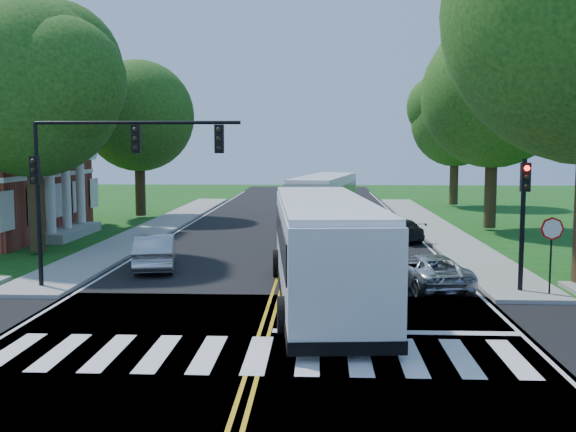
# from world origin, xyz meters

# --- Properties ---
(ground) EXTENTS (140.00, 140.00, 0.00)m
(ground) POSITION_xyz_m (0.00, 0.00, 0.00)
(ground) COLOR #134912
(ground) RESTS_ON ground
(road) EXTENTS (14.00, 96.00, 0.01)m
(road) POSITION_xyz_m (0.00, 18.00, 0.01)
(road) COLOR black
(road) RESTS_ON ground
(cross_road) EXTENTS (60.00, 12.00, 0.01)m
(cross_road) POSITION_xyz_m (0.00, 0.00, 0.01)
(cross_road) COLOR black
(cross_road) RESTS_ON ground
(center_line) EXTENTS (0.36, 70.00, 0.01)m
(center_line) POSITION_xyz_m (0.00, 22.00, 0.01)
(center_line) COLOR gold
(center_line) RESTS_ON road
(edge_line_w) EXTENTS (0.12, 70.00, 0.01)m
(edge_line_w) POSITION_xyz_m (-6.80, 22.00, 0.01)
(edge_line_w) COLOR silver
(edge_line_w) RESTS_ON road
(edge_line_e) EXTENTS (0.12, 70.00, 0.01)m
(edge_line_e) POSITION_xyz_m (6.80, 22.00, 0.01)
(edge_line_e) COLOR silver
(edge_line_e) RESTS_ON road
(crosswalk) EXTENTS (12.60, 3.00, 0.01)m
(crosswalk) POSITION_xyz_m (0.00, -0.50, 0.02)
(crosswalk) COLOR silver
(crosswalk) RESTS_ON road
(stop_bar) EXTENTS (6.60, 0.40, 0.01)m
(stop_bar) POSITION_xyz_m (3.50, 1.60, 0.02)
(stop_bar) COLOR silver
(stop_bar) RESTS_ON road
(sidewalk_nw) EXTENTS (2.60, 40.00, 0.15)m
(sidewalk_nw) POSITION_xyz_m (-8.30, 25.00, 0.07)
(sidewalk_nw) COLOR gray
(sidewalk_nw) RESTS_ON ground
(sidewalk_ne) EXTENTS (2.60, 40.00, 0.15)m
(sidewalk_ne) POSITION_xyz_m (8.30, 25.00, 0.07)
(sidewalk_ne) COLOR gray
(sidewalk_ne) RESTS_ON ground
(tree_west_near) EXTENTS (8.00, 8.00, 11.40)m
(tree_west_near) POSITION_xyz_m (-11.50, 14.00, 7.53)
(tree_west_near) COLOR black
(tree_west_near) RESTS_ON ground
(tree_west_far) EXTENTS (7.60, 7.60, 10.67)m
(tree_west_far) POSITION_xyz_m (-11.00, 30.00, 7.00)
(tree_west_far) COLOR black
(tree_west_far) RESTS_ON ground
(tree_east_mid) EXTENTS (8.40, 8.40, 11.93)m
(tree_east_mid) POSITION_xyz_m (11.50, 24.00, 7.86)
(tree_east_mid) COLOR black
(tree_east_mid) RESTS_ON ground
(tree_east_far) EXTENTS (7.20, 7.20, 10.34)m
(tree_east_far) POSITION_xyz_m (12.50, 40.00, 6.86)
(tree_east_far) COLOR black
(tree_east_far) RESTS_ON ground
(signal_nw) EXTENTS (7.15, 0.46, 5.66)m
(signal_nw) POSITION_xyz_m (-5.86, 6.43, 4.38)
(signal_nw) COLOR black
(signal_nw) RESTS_ON ground
(signal_ne) EXTENTS (0.30, 0.46, 4.40)m
(signal_ne) POSITION_xyz_m (8.20, 6.44, 2.96)
(signal_ne) COLOR black
(signal_ne) RESTS_ON ground
(stop_sign) EXTENTS (0.76, 0.08, 2.53)m
(stop_sign) POSITION_xyz_m (9.00, 5.98, 2.03)
(stop_sign) COLOR black
(stop_sign) RESTS_ON ground
(bus_lead) EXTENTS (3.85, 12.91, 3.29)m
(bus_lead) POSITION_xyz_m (1.58, 5.22, 1.75)
(bus_lead) COLOR silver
(bus_lead) RESTS_ON road
(bus_follow) EXTENTS (4.62, 12.21, 3.09)m
(bus_follow) POSITION_xyz_m (1.73, 26.22, 1.64)
(bus_follow) COLOR silver
(bus_follow) RESTS_ON road
(hatchback) EXTENTS (2.30, 4.56, 1.43)m
(hatchback) POSITION_xyz_m (-5.17, 10.50, 0.73)
(hatchback) COLOR #B5B8BD
(hatchback) RESTS_ON road
(suv) EXTENTS (2.80, 4.63, 1.20)m
(suv) POSITION_xyz_m (5.28, 7.37, 0.61)
(suv) COLOR silver
(suv) RESTS_ON road
(dark_sedan) EXTENTS (2.70, 4.32, 1.17)m
(dark_sedan) POSITION_xyz_m (5.56, 19.15, 0.60)
(dark_sedan) COLOR black
(dark_sedan) RESTS_ON road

